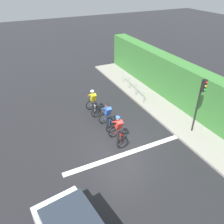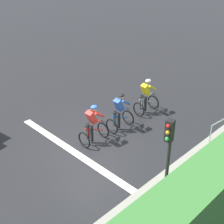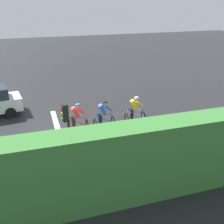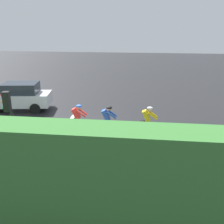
% 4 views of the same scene
% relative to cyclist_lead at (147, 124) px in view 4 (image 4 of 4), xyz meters
% --- Properties ---
extents(ground_plane, '(80.00, 80.00, 0.00)m').
position_rel_cyclist_lead_xyz_m(ground_plane, '(0.19, -3.58, -0.80)').
color(ground_plane, black).
extents(sidewalk_kerb, '(2.80, 18.60, 0.12)m').
position_rel_cyclist_lead_xyz_m(sidewalk_kerb, '(4.66, -1.58, -0.74)').
color(sidewalk_kerb, gray).
rests_on(sidewalk_kerb, ground).
extents(stone_wall_low, '(0.44, 18.60, 0.55)m').
position_rel_cyclist_lead_xyz_m(stone_wall_low, '(5.56, -1.58, -0.52)').
color(stone_wall_low, tan).
rests_on(stone_wall_low, ground).
extents(hedge_wall, '(1.10, 18.60, 2.90)m').
position_rel_cyclist_lead_xyz_m(hedge_wall, '(5.86, -1.58, 0.65)').
color(hedge_wall, '#387533').
rests_on(hedge_wall, ground).
extents(road_marking_stop_line, '(7.00, 0.30, 0.01)m').
position_rel_cyclist_lead_xyz_m(road_marking_stop_line, '(0.19, -4.35, -0.79)').
color(road_marking_stop_line, silver).
rests_on(road_marking_stop_line, ground).
extents(cyclist_lead, '(0.71, 1.10, 1.66)m').
position_rel_cyclist_lead_xyz_m(cyclist_lead, '(0.00, 0.00, 0.00)').
color(cyclist_lead, black).
rests_on(cyclist_lead, ground).
extents(cyclist_second, '(0.69, 1.09, 1.66)m').
position_rel_cyclist_lead_xyz_m(cyclist_second, '(0.14, -1.90, 0.00)').
color(cyclist_second, black).
rests_on(cyclist_second, ground).
extents(cyclist_mid, '(0.69, 1.08, 1.66)m').
position_rel_cyclist_lead_xyz_m(cyclist_mid, '(0.08, -3.37, 0.00)').
color(cyclist_mid, black).
rests_on(cyclist_mid, ground).
extents(car_white, '(2.32, 4.30, 1.76)m').
position_rel_cyclist_lead_xyz_m(car_white, '(-3.74, -8.19, 0.08)').
color(car_white, silver).
rests_on(car_white, ground).
extents(traffic_light_near_crossing, '(0.23, 0.31, 3.34)m').
position_rel_cyclist_lead_xyz_m(traffic_light_near_crossing, '(4.36, -4.44, 1.43)').
color(traffic_light_near_crossing, black).
rests_on(traffic_light_near_crossing, ground).
extents(pedestrian_railing_kerbside, '(0.42, 3.78, 1.03)m').
position_rel_cyclist_lead_xyz_m(pedestrian_railing_kerbside, '(3.76, 1.49, 0.00)').
color(pedestrian_railing_kerbside, '#999EA3').
rests_on(pedestrian_railing_kerbside, ground).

